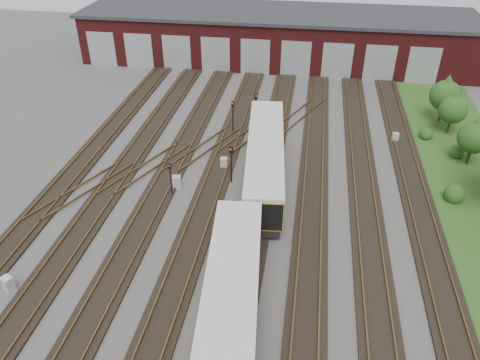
# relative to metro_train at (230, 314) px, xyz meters

# --- Properties ---
(ground) EXTENTS (120.00, 120.00, 0.00)m
(ground) POSITION_rel_metro_train_xyz_m (-2.00, 6.06, -1.99)
(ground) COLOR #464341
(ground) RESTS_ON ground
(track_network) EXTENTS (30.40, 70.00, 0.33)m
(track_network) POSITION_rel_metro_train_xyz_m (-2.17, 6.64, -1.88)
(track_network) COLOR black
(track_network) RESTS_ON ground
(maintenance_shed) EXTENTS (51.00, 12.50, 6.35)m
(maintenance_shed) POSITION_rel_metro_train_xyz_m (-2.01, 46.03, 1.22)
(maintenance_shed) COLOR #521416
(maintenance_shed) RESTS_ON ground
(metro_train) EXTENTS (4.27, 47.83, 3.23)m
(metro_train) POSITION_rel_metro_train_xyz_m (0.00, 0.00, 0.00)
(metro_train) COLOR black
(metro_train) RESTS_ON ground
(signal_mast_0) EXTENTS (0.23, 0.21, 2.96)m
(signal_mast_0) POSITION_rel_metro_train_xyz_m (-6.86, 12.51, -0.10)
(signal_mast_0) COLOR black
(signal_mast_0) RESTS_ON ground
(signal_mast_1) EXTENTS (0.31, 0.29, 3.57)m
(signal_mast_1) POSITION_rel_metro_train_xyz_m (-1.97, 25.32, 0.29)
(signal_mast_1) COLOR black
(signal_mast_1) RESTS_ON ground
(signal_mast_2) EXTENTS (0.31, 0.29, 3.30)m
(signal_mast_2) POSITION_rel_metro_train_xyz_m (-2.62, 15.18, 0.14)
(signal_mast_2) COLOR black
(signal_mast_2) RESTS_ON ground
(signal_mast_3) EXTENTS (0.29, 0.27, 3.37)m
(signal_mast_3) POSITION_rel_metro_train_xyz_m (-3.96, 23.64, 0.18)
(signal_mast_3) COLOR black
(signal_mast_3) RESTS_ON ground
(relay_cabinet_0) EXTENTS (0.80, 0.75, 1.06)m
(relay_cabinet_0) POSITION_rel_metro_train_xyz_m (-13.79, 1.33, -1.45)
(relay_cabinet_0) COLOR #B8BABE
(relay_cabinet_0) RESTS_ON ground
(relay_cabinet_1) EXTENTS (0.59, 0.49, 0.97)m
(relay_cabinet_1) POSITION_rel_metro_train_xyz_m (-3.63, 17.29, -1.50)
(relay_cabinet_1) COLOR #B8BABE
(relay_cabinet_1) RESTS_ON ground
(relay_cabinet_2) EXTENTS (0.75, 0.66, 1.09)m
(relay_cabinet_2) POSITION_rel_metro_train_xyz_m (-6.79, 13.68, -1.44)
(relay_cabinet_2) COLOR #B8BABE
(relay_cabinet_2) RESTS_ON ground
(relay_cabinet_3) EXTENTS (0.58, 0.49, 0.91)m
(relay_cabinet_3) POSITION_rel_metro_train_xyz_m (-2.25, 28.02, -1.53)
(relay_cabinet_3) COLOR #B8BABE
(relay_cabinet_3) RESTS_ON ground
(relay_cabinet_4) EXTENTS (0.60, 0.52, 0.90)m
(relay_cabinet_4) POSITION_rel_metro_train_xyz_m (11.37, 24.47, -1.54)
(relay_cabinet_4) COLOR #B8BABE
(relay_cabinet_4) RESTS_ON ground
(tree_0) EXTENTS (2.99, 2.99, 4.96)m
(tree_0) POSITION_rel_metro_train_xyz_m (16.32, 29.67, 1.20)
(tree_0) COLOR #2D2414
(tree_0) RESTS_ON ground
(tree_1) EXTENTS (2.66, 2.66, 4.41)m
(tree_1) POSITION_rel_metro_train_xyz_m (16.60, 26.98, 0.85)
(tree_1) COLOR #2D2414
(tree_1) RESTS_ON ground
(tree_3) EXTENTS (2.75, 2.75, 4.56)m
(tree_3) POSITION_rel_metro_train_xyz_m (17.08, 21.25, 0.94)
(tree_3) COLOR #2D2414
(tree_3) RESTS_ON ground
(bush_0) EXTENTS (1.57, 1.57, 1.57)m
(bush_0) POSITION_rel_metro_train_xyz_m (14.74, 15.42, -1.20)
(bush_0) COLOR #1C4212
(bush_0) RESTS_ON ground
(bush_1) EXTENTS (1.27, 1.27, 1.27)m
(bush_1) POSITION_rel_metro_train_xyz_m (14.34, 25.59, -1.35)
(bush_1) COLOR #1C4212
(bush_1) RESTS_ON ground
(bush_2) EXTENTS (1.27, 1.27, 1.27)m
(bush_2) POSITION_rel_metro_train_xyz_m (16.45, 22.48, -1.35)
(bush_2) COLOR #1C4212
(bush_2) RESTS_ON ground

